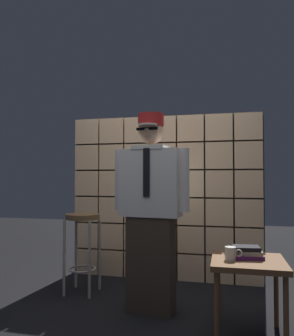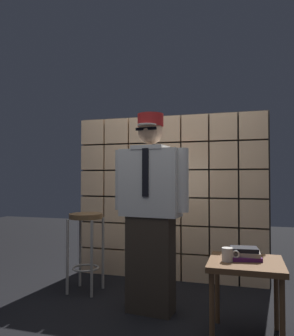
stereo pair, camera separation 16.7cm
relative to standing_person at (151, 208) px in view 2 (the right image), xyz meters
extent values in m
plane|color=black|center=(-0.06, -0.37, -0.89)|extent=(12.00, 12.00, 0.00)
cube|color=#E0B78C|center=(-1.00, 0.95, -0.74)|extent=(0.29, 0.08, 0.29)
cube|color=#E0B78C|center=(-0.69, 0.95, -0.74)|extent=(0.29, 0.08, 0.29)
cube|color=#E0B78C|center=(-0.38, 0.95, -0.74)|extent=(0.29, 0.08, 0.29)
cube|color=#E0B78C|center=(-0.06, 0.95, -0.74)|extent=(0.29, 0.08, 0.29)
cube|color=#E0B78C|center=(0.25, 0.95, -0.74)|extent=(0.29, 0.08, 0.29)
cube|color=#E0B78C|center=(0.56, 0.95, -0.74)|extent=(0.29, 0.08, 0.29)
cube|color=#E0B78C|center=(0.87, 0.95, -0.74)|extent=(0.29, 0.08, 0.29)
cube|color=#E0B78C|center=(-1.00, 0.95, -0.43)|extent=(0.29, 0.08, 0.29)
cube|color=#E0B78C|center=(-0.69, 0.95, -0.43)|extent=(0.29, 0.08, 0.29)
cube|color=#E0B78C|center=(-0.38, 0.95, -0.43)|extent=(0.29, 0.08, 0.29)
cube|color=#E0B78C|center=(-0.06, 0.95, -0.43)|extent=(0.29, 0.08, 0.29)
cube|color=#E0B78C|center=(0.25, 0.95, -0.43)|extent=(0.29, 0.08, 0.29)
cube|color=#E0B78C|center=(0.56, 0.95, -0.43)|extent=(0.29, 0.08, 0.29)
cube|color=#E0B78C|center=(0.87, 0.95, -0.43)|extent=(0.29, 0.08, 0.29)
cube|color=#E0B78C|center=(-1.00, 0.95, -0.12)|extent=(0.29, 0.08, 0.29)
cube|color=#E0B78C|center=(-0.69, 0.95, -0.12)|extent=(0.29, 0.08, 0.29)
cube|color=#E0B78C|center=(-0.38, 0.95, -0.12)|extent=(0.29, 0.08, 0.29)
cube|color=#E0B78C|center=(-0.06, 0.95, -0.12)|extent=(0.29, 0.08, 0.29)
cube|color=#E0B78C|center=(0.25, 0.95, -0.12)|extent=(0.29, 0.08, 0.29)
cube|color=#E0B78C|center=(0.56, 0.95, -0.12)|extent=(0.29, 0.08, 0.29)
cube|color=#E0B78C|center=(0.87, 0.95, -0.12)|extent=(0.29, 0.08, 0.29)
cube|color=#E0B78C|center=(-1.00, 0.95, 0.20)|extent=(0.29, 0.08, 0.29)
cube|color=#E0B78C|center=(-0.69, 0.95, 0.20)|extent=(0.29, 0.08, 0.29)
cube|color=#E0B78C|center=(-0.38, 0.95, 0.20)|extent=(0.29, 0.08, 0.29)
cube|color=#E0B78C|center=(-0.06, 0.95, 0.20)|extent=(0.29, 0.08, 0.29)
cube|color=#E0B78C|center=(0.25, 0.95, 0.20)|extent=(0.29, 0.08, 0.29)
cube|color=#E0B78C|center=(0.56, 0.95, 0.20)|extent=(0.29, 0.08, 0.29)
cube|color=#E0B78C|center=(0.87, 0.95, 0.20)|extent=(0.29, 0.08, 0.29)
cube|color=#E0B78C|center=(-1.00, 0.95, 0.51)|extent=(0.29, 0.08, 0.29)
cube|color=#E0B78C|center=(-0.69, 0.95, 0.51)|extent=(0.29, 0.08, 0.29)
cube|color=#E0B78C|center=(-0.38, 0.95, 0.51)|extent=(0.29, 0.08, 0.29)
cube|color=#E0B78C|center=(-0.06, 0.95, 0.51)|extent=(0.29, 0.08, 0.29)
cube|color=#E0B78C|center=(0.25, 0.95, 0.51)|extent=(0.29, 0.08, 0.29)
cube|color=#E0B78C|center=(0.56, 0.95, 0.51)|extent=(0.29, 0.08, 0.29)
cube|color=#E0B78C|center=(0.87, 0.95, 0.51)|extent=(0.29, 0.08, 0.29)
cube|color=#E0B78C|center=(-1.00, 0.95, 0.82)|extent=(0.29, 0.08, 0.29)
cube|color=#E0B78C|center=(-0.69, 0.95, 0.82)|extent=(0.29, 0.08, 0.29)
cube|color=#E0B78C|center=(-0.38, 0.95, 0.82)|extent=(0.29, 0.08, 0.29)
cube|color=#E0B78C|center=(-0.06, 0.95, 0.82)|extent=(0.29, 0.08, 0.29)
cube|color=#E0B78C|center=(0.25, 0.95, 0.82)|extent=(0.29, 0.08, 0.29)
cube|color=#E0B78C|center=(0.56, 0.95, 0.82)|extent=(0.29, 0.08, 0.29)
cube|color=#E0B78C|center=(0.87, 0.95, 0.82)|extent=(0.29, 0.08, 0.29)
cube|color=#38332D|center=(-0.06, 1.01, 0.04)|extent=(2.21, 0.02, 1.90)
cube|color=#382D23|center=(0.00, 0.00, -0.48)|extent=(0.41, 0.24, 0.82)
cube|color=silver|center=(0.00, 0.00, 0.22)|extent=(0.53, 0.27, 0.58)
cube|color=black|center=(-0.01, -0.12, 0.31)|extent=(0.06, 0.02, 0.41)
cube|color=silver|center=(0.00, 0.00, 0.52)|extent=(0.30, 0.26, 0.04)
sphere|color=tan|center=(0.00, 0.00, 0.66)|extent=(0.22, 0.22, 0.22)
ellipsoid|color=black|center=(-0.01, -0.05, 0.62)|extent=(0.15, 0.09, 0.10)
cube|color=black|center=(-0.01, -0.10, 0.67)|extent=(0.19, 0.03, 0.02)
cylinder|color=white|center=(-0.01, -0.08, 0.71)|extent=(0.18, 0.18, 0.01)
cylinder|color=maroon|center=(0.00, 0.00, 0.76)|extent=(0.23, 0.23, 0.11)
cylinder|color=silver|center=(0.29, -0.03, 0.24)|extent=(0.11, 0.11, 0.53)
cylinder|color=silver|center=(-0.28, 0.03, 0.24)|extent=(0.11, 0.11, 0.53)
cylinder|color=brown|center=(-0.78, 0.32, -0.13)|extent=(0.34, 0.34, 0.05)
torus|color=#A59E93|center=(-0.78, 0.32, -0.65)|extent=(0.27, 0.27, 0.02)
cylinder|color=#A59E93|center=(-0.91, 0.19, -0.52)|extent=(0.03, 0.03, 0.74)
cylinder|color=#A59E93|center=(-0.64, 0.19, -0.52)|extent=(0.03, 0.03, 0.74)
cylinder|color=#A59E93|center=(-0.91, 0.45, -0.52)|extent=(0.03, 0.03, 0.74)
cylinder|color=#A59E93|center=(-0.64, 0.45, -0.52)|extent=(0.03, 0.03, 0.74)
cube|color=brown|center=(0.79, -0.27, -0.35)|extent=(0.52, 0.52, 0.04)
cylinder|color=brown|center=(0.57, -0.49, -0.63)|extent=(0.04, 0.04, 0.52)
cylinder|color=brown|center=(1.01, -0.49, -0.63)|extent=(0.04, 0.04, 0.52)
cylinder|color=brown|center=(0.57, -0.05, -0.63)|extent=(0.04, 0.04, 0.52)
cylinder|color=brown|center=(1.01, -0.05, -0.63)|extent=(0.04, 0.04, 0.52)
cube|color=#591E66|center=(0.78, -0.23, -0.32)|extent=(0.24, 0.22, 0.03)
cube|color=gray|center=(0.78, -0.22, -0.29)|extent=(0.23, 0.17, 0.03)
cube|color=black|center=(0.77, -0.23, -0.26)|extent=(0.21, 0.16, 0.03)
cylinder|color=silver|center=(0.66, -0.32, -0.29)|extent=(0.08, 0.08, 0.09)
torus|color=silver|center=(0.72, -0.32, -0.28)|extent=(0.06, 0.01, 0.06)
camera|label=1|loc=(0.63, -2.82, 0.26)|focal=35.73mm
camera|label=2|loc=(0.79, -2.78, 0.26)|focal=35.73mm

